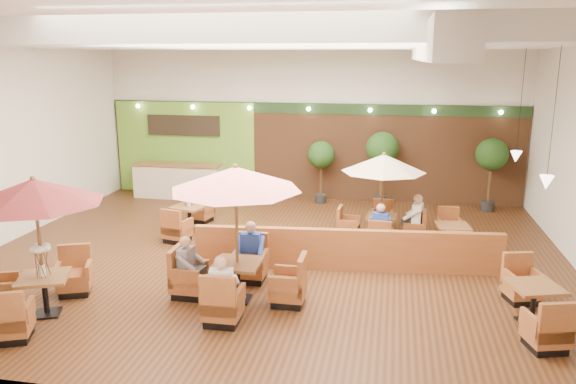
% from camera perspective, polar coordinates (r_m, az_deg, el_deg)
% --- Properties ---
extents(room, '(14.04, 14.00, 5.52)m').
position_cam_1_polar(room, '(14.09, 0.34, 9.13)').
color(room, '#381E0F').
rests_on(room, ground).
extents(service_counter, '(3.00, 0.75, 1.18)m').
position_cam_1_polar(service_counter, '(19.55, -11.08, 1.12)').
color(service_counter, beige).
rests_on(service_counter, ground).
extents(booth_divider, '(6.91, 0.84, 0.96)m').
position_cam_1_polar(booth_divider, '(12.79, 5.97, -5.87)').
color(booth_divider, brown).
rests_on(booth_divider, ground).
extents(table_0, '(2.63, 2.79, 2.67)m').
position_cam_1_polar(table_0, '(11.13, -24.43, -2.34)').
color(table_0, brown).
rests_on(table_0, ground).
extents(table_1, '(2.70, 2.70, 2.77)m').
position_cam_1_polar(table_1, '(10.80, -5.28, -1.79)').
color(table_1, brown).
rests_on(table_1, ground).
extents(table_2, '(2.31, 2.31, 2.36)m').
position_cam_1_polar(table_2, '(14.64, 9.63, 1.18)').
color(table_2, brown).
rests_on(table_2, ground).
extents(table_3, '(1.00, 2.58, 1.51)m').
position_cam_1_polar(table_3, '(15.73, -9.98, -2.23)').
color(table_3, brown).
rests_on(table_3, ground).
extents(table_4, '(1.05, 2.65, 0.94)m').
position_cam_1_polar(table_4, '(11.25, 23.64, -10.46)').
color(table_4, brown).
rests_on(table_4, ground).
extents(table_5, '(0.86, 2.37, 0.87)m').
position_cam_1_polar(table_5, '(14.53, 16.33, -4.58)').
color(table_5, brown).
rests_on(table_5, ground).
extents(topiary_0, '(0.89, 0.89, 2.06)m').
position_cam_1_polar(topiary_0, '(18.33, 3.39, 3.56)').
color(topiary_0, black).
rests_on(topiary_0, ground).
extents(topiary_1, '(1.04, 1.04, 2.41)m').
position_cam_1_polar(topiary_1, '(18.14, 9.55, 4.12)').
color(topiary_1, black).
rests_on(topiary_1, ground).
extents(topiary_2, '(0.99, 0.99, 2.29)m').
position_cam_1_polar(topiary_2, '(18.40, 19.98, 3.34)').
color(topiary_2, black).
rests_on(topiary_2, ground).
extents(diner_0, '(0.45, 0.39, 0.86)m').
position_cam_1_polar(diner_0, '(10.24, -6.72, -9.17)').
color(diner_0, white).
rests_on(diner_0, ground).
extents(diner_1, '(0.43, 0.36, 0.86)m').
position_cam_1_polar(diner_1, '(12.06, -3.85, -5.53)').
color(diner_1, '#2643A7').
rests_on(diner_1, ground).
extents(diner_2, '(0.34, 0.41, 0.80)m').
position_cam_1_polar(diner_2, '(11.46, -10.08, -6.89)').
color(diner_2, slate).
rests_on(diner_2, ground).
extents(diner_3, '(0.40, 0.33, 0.78)m').
position_cam_1_polar(diner_3, '(14.03, 9.40, -3.05)').
color(diner_3, '#2643A7').
rests_on(diner_3, ground).
extents(diner_4, '(0.38, 0.44, 0.84)m').
position_cam_1_polar(diner_4, '(14.86, 12.81, -2.18)').
color(diner_4, white).
rests_on(diner_4, ground).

